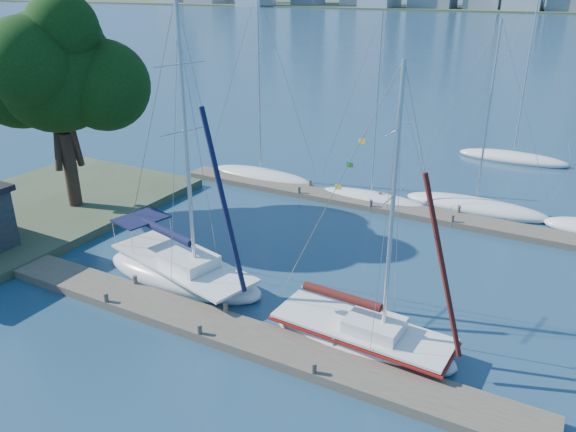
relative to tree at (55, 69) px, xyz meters
The scene contains 11 objects.
ground 18.36m from the tree, 23.22° to the right, with size 700.00×700.00×0.00m, color navy.
near_dock 18.27m from the tree, 23.22° to the right, with size 26.00×2.00×0.40m, color #4D4539.
far_dock 21.20m from the tree, 29.68° to the left, with size 30.00×1.80×0.36m, color #4D4539.
shore 9.32m from the tree, 122.14° to the right, with size 12.00×22.00×0.50m, color #38472D.
tree is the anchor object (origin of this frame).
sailboat_navy 14.01m from the tree, 18.18° to the right, with size 9.07×4.84×13.35m.
sailboat_maroon 22.41m from the tree, 12.22° to the right, with size 7.64×2.84×11.52m.
bg_boat_0 15.30m from the tree, 58.44° to the left, with size 8.40×3.69×13.24m.
bg_boat_2 20.37m from the tree, 34.36° to the left, with size 7.40×2.43×11.97m.
bg_boat_3 26.14m from the tree, 29.52° to the left, with size 9.01×3.84×11.71m.
bg_boat_7 33.85m from the tree, 47.94° to the left, with size 8.56×3.26×13.30m.
Camera 1 is at (11.95, -15.53, 13.19)m, focal length 35.00 mm.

